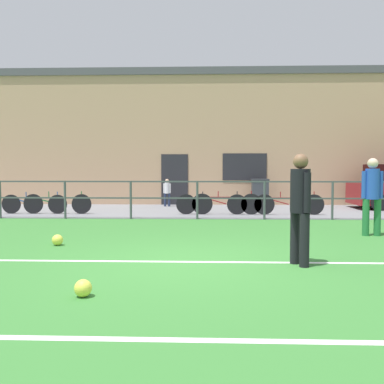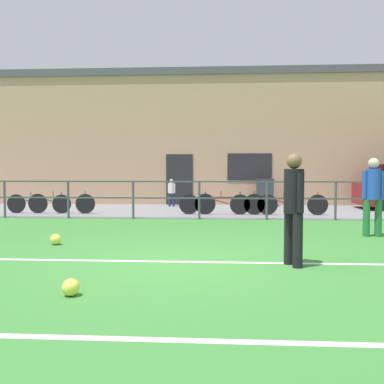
{
  "view_description": "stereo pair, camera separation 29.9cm",
  "coord_description": "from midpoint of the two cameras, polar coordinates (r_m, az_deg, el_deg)",
  "views": [
    {
      "loc": [
        0.32,
        -7.0,
        1.53
      ],
      "look_at": [
        -0.08,
        3.81,
        0.94
      ],
      "focal_mm": 40.86,
      "sensor_mm": 36.0,
      "label": 1
    },
    {
      "loc": [
        0.62,
        -6.99,
        1.53
      ],
      "look_at": [
        -0.08,
        3.81,
        0.94
      ],
      "focal_mm": 40.86,
      "sensor_mm": 36.0,
      "label": 2
    }
  ],
  "objects": [
    {
      "name": "bicycle_parked_1",
      "position": [
        14.24,
        3.53,
        -1.56
      ],
      "size": [
        2.32,
        0.04,
        0.75
      ],
      "color": "black",
      "rests_on": "pavement_strip"
    },
    {
      "name": "perimeter_fence",
      "position": [
        13.03,
        1.61,
        -0.31
      ],
      "size": [
        36.07,
        0.07,
        1.15
      ],
      "color": "#474C51",
      "rests_on": "ground"
    },
    {
      "name": "field_line_hash",
      "position": [
        4.12,
        -3.32,
        -18.68
      ],
      "size": [
        36.0,
        0.11,
        0.0
      ],
      "primitive_type": "cube",
      "color": "white",
      "rests_on": "ground"
    },
    {
      "name": "player_goalkeeper",
      "position": [
        7.01,
        14.33,
        -1.34
      ],
      "size": [
        0.31,
        0.45,
        1.76
      ],
      "rotation": [
        0.0,
        0.0,
        1.96
      ],
      "color": "black",
      "rests_on": "ground"
    },
    {
      "name": "player_striker",
      "position": [
        10.58,
        23.3,
        -0.01
      ],
      "size": [
        0.48,
        0.31,
        1.76
      ],
      "rotation": [
        0.0,
        0.0,
        0.03
      ],
      "color": "#237038",
      "rests_on": "ground"
    },
    {
      "name": "bicycle_parked_3",
      "position": [
        15.14,
        -16.15,
        -1.41
      ],
      "size": [
        2.27,
        0.04,
        0.75
      ],
      "color": "black",
      "rests_on": "pavement_strip"
    },
    {
      "name": "field_line_touchline",
      "position": [
        7.22,
        -0.14,
        -9.09
      ],
      "size": [
        36.0,
        0.11,
        0.0
      ],
      "primitive_type": "cube",
      "color": "white",
      "rests_on": "ground"
    },
    {
      "name": "clubhouse_facade",
      "position": [
        19.25,
        2.3,
        7.01
      ],
      "size": [
        28.0,
        2.56,
        5.64
      ],
      "color": "tan",
      "rests_on": "ground"
    },
    {
      "name": "pavement_strip",
      "position": [
        15.58,
        1.94,
        -2.46
      ],
      "size": [
        48.0,
        5.0,
        0.02
      ],
      "primitive_type": "cube",
      "color": "slate",
      "rests_on": "ground"
    },
    {
      "name": "bicycle_parked_4",
      "position": [
        14.25,
        5.52,
        -1.53
      ],
      "size": [
        2.28,
        0.04,
        0.77
      ],
      "color": "black",
      "rests_on": "pavement_strip"
    },
    {
      "name": "spectator_child",
      "position": [
        17.23,
        -2.19,
        0.16
      ],
      "size": [
        0.3,
        0.19,
        1.08
      ],
      "rotation": [
        0.0,
        0.0,
        3.15
      ],
      "color": "#232D4C",
      "rests_on": "pavement_strip"
    },
    {
      "name": "soccer_ball_spare",
      "position": [
        9.14,
        -16.49,
        -5.95
      ],
      "size": [
        0.22,
        0.22,
        0.22
      ],
      "primitive_type": "sphere",
      "color": "#E5E04C",
      "rests_on": "ground"
    },
    {
      "name": "bicycle_parked_2",
      "position": [
        14.46,
        13.54,
        -1.57
      ],
      "size": [
        2.26,
        0.04,
        0.76
      ],
      "color": "black",
      "rests_on": "pavement_strip"
    },
    {
      "name": "trash_bin_0",
      "position": [
        17.5,
        9.97,
        -0.07
      ],
      "size": [
        0.67,
        0.57,
        1.08
      ],
      "color": "#33383D",
      "rests_on": "pavement_strip"
    },
    {
      "name": "bicycle_parked_0",
      "position": [
        15.42,
        -18.85,
        -1.42
      ],
      "size": [
        2.19,
        0.04,
        0.73
      ],
      "color": "black",
      "rests_on": "pavement_strip"
    },
    {
      "name": "soccer_ball_match",
      "position": [
        5.5,
        -14.02,
        -11.98
      ],
      "size": [
        0.21,
        0.21,
        0.21
      ],
      "primitive_type": "sphere",
      "color": "#E5E04C",
      "rests_on": "ground"
    },
    {
      "name": "ground",
      "position": [
        7.18,
        -0.16,
        -9.34
      ],
      "size": [
        60.0,
        44.0,
        0.04
      ],
      "primitive_type": "cube",
      "color": "#387A33"
    }
  ]
}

